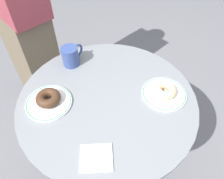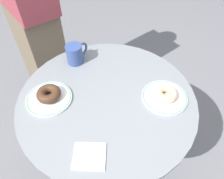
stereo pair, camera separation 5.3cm
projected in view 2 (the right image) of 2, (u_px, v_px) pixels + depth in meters
name	position (u px, v px, depth m)	size (l,w,h in m)	color
ground_plane	(109.00, 165.00, 1.52)	(7.00, 7.00, 0.02)	slate
cafe_table	(108.00, 128.00, 1.15)	(0.80, 0.80, 0.75)	slate
plate_left	(49.00, 98.00, 0.94)	(0.20, 0.20, 0.01)	white
plate_right	(165.00, 97.00, 0.94)	(0.20, 0.20, 0.01)	white
donut_chocolate	(49.00, 94.00, 0.92)	(0.11, 0.11, 0.04)	#422819
donut_glazed	(166.00, 94.00, 0.93)	(0.10, 0.10, 0.04)	#E0B789
paper_napkin	(89.00, 156.00, 0.76)	(0.12, 0.11, 0.01)	white
coffee_mug	(75.00, 54.00, 1.08)	(0.11, 0.10, 0.10)	#334784
person_figure	(30.00, 13.00, 1.30)	(0.41, 0.48, 1.66)	brown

